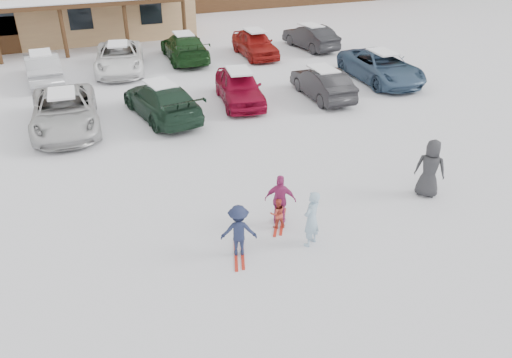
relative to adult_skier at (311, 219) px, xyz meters
name	(u,v)px	position (x,y,z in m)	size (l,w,h in m)	color
ground	(260,228)	(-0.95, 1.18, -0.79)	(160.00, 160.00, 0.00)	white
adult_skier	(311,219)	(0.00, 0.00, 0.00)	(0.58, 0.38, 1.59)	#90AFC5
toddler_red	(277,213)	(-0.48, 1.06, -0.34)	(0.44, 0.34, 0.90)	#C0402F
child_navy	(239,231)	(-1.90, 0.32, -0.08)	(0.93, 0.53, 1.43)	#1A223F
skis_child_navy	(239,253)	(-1.90, 0.32, -0.78)	(0.20, 1.40, 0.03)	#AF2519
child_magenta	(280,200)	(-0.31, 1.24, -0.05)	(0.88, 0.36, 1.49)	#A52C6A
skis_child_magenta	(280,222)	(-0.31, 1.24, -0.78)	(0.20, 1.40, 0.03)	#AF2519
bystander_dark	(430,168)	(4.53, 0.92, 0.12)	(0.90, 0.58, 1.84)	#28292B
parked_car_2	(65,111)	(-5.36, 10.68, -0.04)	(2.50, 5.42, 1.51)	#BDBDBD
parked_car_3	(162,100)	(-1.51, 10.47, -0.06)	(2.06, 5.08, 1.47)	#1A3123
parked_car_4	(239,87)	(2.12, 10.86, -0.04)	(1.78, 4.41, 1.50)	maroon
parked_car_5	(322,83)	(5.91, 10.05, -0.10)	(1.46, 4.20, 1.38)	black
parked_car_6	(381,66)	(9.90, 11.15, -0.04)	(2.50, 5.41, 1.50)	#38516D
parked_car_9	(43,67)	(-5.94, 17.52, -0.05)	(1.58, 4.53, 1.49)	#A7A7AB
parked_car_10	(119,58)	(-2.09, 17.93, -0.05)	(2.48, 5.38, 1.49)	white
parked_car_11	(184,47)	(1.73, 18.76, -0.03)	(2.13, 5.25, 1.52)	#143414
parked_car_12	(255,43)	(5.82, 18.03, -0.03)	(1.80, 4.47, 1.52)	maroon
parked_car_13	(311,37)	(9.71, 18.38, -0.07)	(1.53, 4.39, 1.45)	black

